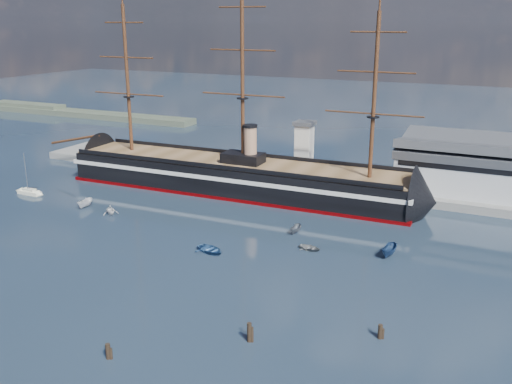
% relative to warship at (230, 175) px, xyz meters
% --- Properties ---
extents(ground, '(600.00, 600.00, 0.00)m').
position_rel_warship_xyz_m(ground, '(11.99, -20.00, -4.04)').
color(ground, '#1E2938').
rests_on(ground, ground).
extents(quay, '(180.00, 18.00, 2.00)m').
position_rel_warship_xyz_m(quay, '(21.99, 16.00, -4.04)').
color(quay, slate).
rests_on(quay, ground).
extents(quay_tower, '(5.00, 5.00, 15.00)m').
position_rel_warship_xyz_m(quay_tower, '(14.99, 13.00, 5.72)').
color(quay_tower, silver).
rests_on(quay_tower, ground).
extents(shoreline, '(120.00, 10.00, 4.00)m').
position_rel_warship_xyz_m(shoreline, '(-127.24, 75.00, -2.59)').
color(shoreline, '#3F4C38').
rests_on(shoreline, ground).
extents(warship, '(113.03, 17.90, 53.94)m').
position_rel_warship_xyz_m(warship, '(0.00, 0.00, 0.00)').
color(warship, black).
rests_on(warship, ground).
extents(sailboat, '(6.71, 2.13, 10.66)m').
position_rel_warship_xyz_m(sailboat, '(-43.99, -24.29, -3.36)').
color(sailboat, '#EDECCC').
rests_on(sailboat, ground).
extents(motorboat_a, '(6.12, 2.81, 2.37)m').
position_rel_warship_xyz_m(motorboat_a, '(-24.23, -26.44, -4.04)').
color(motorboat_a, white).
rests_on(motorboat_a, ground).
extents(motorboat_b, '(2.52, 3.97, 1.73)m').
position_rel_warship_xyz_m(motorboat_b, '(15.42, -37.31, -4.04)').
color(motorboat_b, '#294E80').
rests_on(motorboat_b, ground).
extents(motorboat_c, '(5.04, 1.94, 2.00)m').
position_rel_warship_xyz_m(motorboat_c, '(26.23, -21.04, -4.04)').
color(motorboat_c, '#535C67').
rests_on(motorboat_c, ground).
extents(motorboat_d, '(6.09, 6.75, 2.34)m').
position_rel_warship_xyz_m(motorboat_d, '(-15.69, -27.87, -4.04)').
color(motorboat_d, white).
rests_on(motorboat_d, ground).
extents(motorboat_e, '(1.38, 2.82, 1.27)m').
position_rel_warship_xyz_m(motorboat_e, '(31.94, -28.18, -4.04)').
color(motorboat_e, slate).
rests_on(motorboat_e, ground).
extents(motorboat_f, '(6.65, 2.97, 2.58)m').
position_rel_warship_xyz_m(motorboat_f, '(46.22, -24.71, -4.04)').
color(motorboat_f, navy).
rests_on(motorboat_f, ground).
extents(piling_near_mid, '(0.64, 0.64, 2.84)m').
position_rel_warship_xyz_m(piling_near_mid, '(20.89, -73.45, -4.04)').
color(piling_near_mid, black).
rests_on(piling_near_mid, ground).
extents(piling_near_right, '(0.64, 0.64, 3.54)m').
position_rel_warship_xyz_m(piling_near_right, '(35.59, -62.02, -4.04)').
color(piling_near_right, black).
rests_on(piling_near_right, ground).
extents(piling_far_right, '(0.64, 0.64, 2.83)m').
position_rel_warship_xyz_m(piling_far_right, '(51.46, -53.65, -4.04)').
color(piling_far_right, black).
rests_on(piling_far_right, ground).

